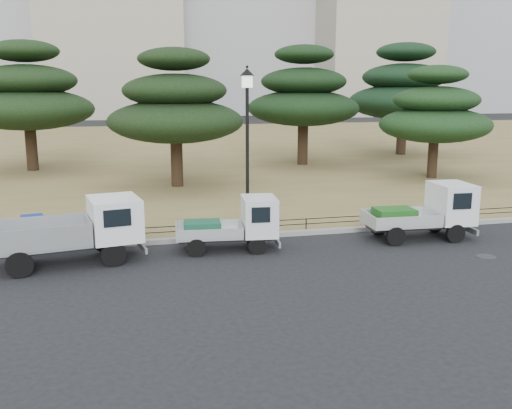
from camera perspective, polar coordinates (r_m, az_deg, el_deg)
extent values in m
plane|color=black|center=(17.21, 1.55, -5.57)|extent=(220.00, 220.00, 0.00)
cube|color=olive|center=(46.93, -8.14, 5.48)|extent=(120.00, 56.00, 0.15)
cube|color=gray|center=(19.61, -0.41, -3.14)|extent=(120.00, 0.25, 0.16)
cylinder|color=black|center=(17.01, -14.05, -4.85)|extent=(0.74, 0.27, 0.73)
cylinder|color=black|center=(18.51, -14.88, -3.54)|extent=(0.74, 0.27, 0.73)
cylinder|color=black|center=(16.82, -22.59, -5.61)|extent=(0.74, 0.27, 0.73)
cylinder|color=black|center=(18.33, -22.71, -4.22)|extent=(0.74, 0.27, 0.73)
cube|color=#2D2D30|center=(17.57, -18.47, -3.93)|extent=(4.17, 1.57, 0.13)
cube|color=#91949A|center=(17.43, -20.95, -2.80)|extent=(3.06, 2.07, 0.71)
cube|color=white|center=(17.57, -13.95, -1.34)|extent=(1.70, 1.96, 1.25)
cylinder|color=black|center=(17.70, 0.11, -4.12)|extent=(0.57, 0.20, 0.56)
cylinder|color=black|center=(18.87, -0.41, -3.12)|extent=(0.57, 0.20, 0.56)
cylinder|color=black|center=(17.55, -5.97, -4.33)|extent=(0.57, 0.20, 0.56)
cylinder|color=black|center=(18.72, -6.10, -3.30)|extent=(0.57, 0.20, 0.56)
cube|color=#2D2D30|center=(18.15, -3.00, -3.31)|extent=(3.07, 0.98, 0.13)
cube|color=#B3B5BA|center=(18.05, -4.74, -2.59)|extent=(2.19, 1.46, 0.37)
cube|color=silver|center=(18.11, 0.33, -1.15)|extent=(1.17, 1.48, 1.20)
cube|color=#175338|center=(18.02, -5.41, -2.32)|extent=(1.22, 0.93, 0.41)
cylinder|color=black|center=(20.11, 19.30, -2.74)|extent=(0.64, 0.20, 0.63)
cylinder|color=black|center=(21.30, 17.44, -1.83)|extent=(0.64, 0.20, 0.63)
cylinder|color=black|center=(19.16, 13.79, -3.12)|extent=(0.64, 0.20, 0.63)
cylinder|color=black|center=(20.40, 12.18, -2.14)|extent=(0.64, 0.20, 0.63)
cube|color=#2D2D30|center=(20.20, 15.82, -2.03)|extent=(3.45, 0.95, 0.15)
cube|color=silver|center=(19.87, 14.26, -1.32)|extent=(2.43, 1.55, 0.42)
cube|color=silver|center=(20.60, 18.94, 0.17)|extent=(1.26, 1.62, 1.34)
cube|color=#1D5C1A|center=(19.75, 13.66, -1.06)|extent=(1.34, 1.00, 0.47)
cylinder|color=black|center=(19.84, -0.85, -2.53)|extent=(0.42, 0.42, 0.15)
cylinder|color=black|center=(19.38, -0.87, 4.54)|extent=(0.11, 0.11, 4.77)
cylinder|color=white|center=(19.22, -0.90, 12.18)|extent=(0.38, 0.38, 0.38)
cone|color=black|center=(19.23, -0.90, 13.10)|extent=(0.50, 0.50, 0.24)
cylinder|color=black|center=(19.69, -0.51, -2.27)|extent=(38.00, 0.03, 0.03)
cylinder|color=black|center=(19.64, -0.51, -1.76)|extent=(38.00, 0.03, 0.03)
cylinder|color=black|center=(19.69, -0.51, -2.27)|extent=(0.04, 0.04, 0.40)
cube|color=#132F96|center=(19.77, -22.12, -2.71)|extent=(1.60, 1.32, 0.66)
cube|color=#132F96|center=(19.48, -21.46, -1.44)|extent=(0.77, 0.69, 0.28)
cylinder|color=#2D2D30|center=(18.89, 22.04, -4.85)|extent=(0.60, 0.60, 0.01)
cylinder|color=black|center=(36.67, -21.55, 5.49)|extent=(0.67, 0.67, 2.96)
ellipsoid|color=black|center=(36.53, -21.80, 8.83)|extent=(7.60, 7.60, 2.43)
ellipsoid|color=black|center=(36.51, -22.00, 11.43)|extent=(5.80, 5.80, 1.86)
ellipsoid|color=black|center=(36.56, -22.21, 14.03)|extent=(4.00, 4.00, 1.28)
cylinder|color=black|center=(28.96, -7.92, 4.43)|extent=(0.60, 0.60, 2.66)
ellipsoid|color=black|center=(28.78, -8.03, 8.25)|extent=(6.71, 6.71, 2.15)
ellipsoid|color=black|center=(28.73, -8.12, 11.23)|extent=(5.13, 5.13, 1.64)
ellipsoid|color=black|center=(28.76, -8.21, 14.21)|extent=(3.54, 3.54, 1.13)
cylinder|color=black|center=(36.89, 4.70, 6.28)|extent=(0.66, 0.66, 2.94)
ellipsoid|color=black|center=(36.75, 4.75, 9.59)|extent=(7.07, 7.07, 2.26)
ellipsoid|color=black|center=(36.73, 4.80, 12.17)|extent=(5.40, 5.40, 1.73)
ellipsoid|color=black|center=(36.78, 4.84, 14.74)|extent=(3.73, 3.73, 1.19)
cylinder|color=black|center=(32.87, 17.26, 4.62)|extent=(0.53, 0.53, 2.37)
ellipsoid|color=#183316|center=(32.71, 17.44, 7.61)|extent=(6.02, 6.02, 1.93)
ellipsoid|color=#183316|center=(32.65, 17.59, 9.94)|extent=(4.60, 4.60, 1.47)
ellipsoid|color=#183316|center=(32.65, 17.74, 12.28)|extent=(3.17, 3.17, 1.02)
cylinder|color=black|center=(43.64, 14.36, 6.93)|extent=(0.70, 0.70, 3.13)
ellipsoid|color=black|center=(43.52, 14.51, 9.91)|extent=(8.00, 8.00, 2.56)
ellipsoid|color=black|center=(43.51, 14.63, 12.22)|extent=(6.11, 6.11, 1.95)
ellipsoid|color=black|center=(43.57, 14.76, 14.54)|extent=(4.22, 4.22, 1.35)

